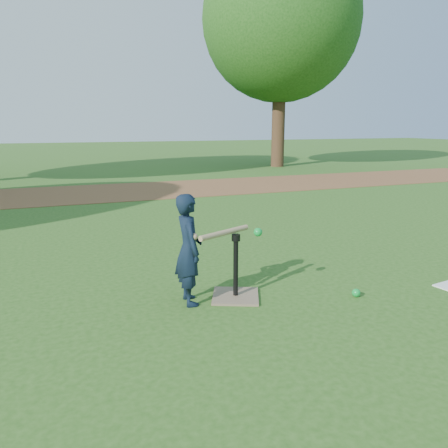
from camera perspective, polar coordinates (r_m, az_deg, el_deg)
name	(u,v)px	position (r m, az deg, el deg)	size (l,w,h in m)	color
ground	(271,307)	(4.01, 6.20, -10.72)	(80.00, 80.00, 0.00)	#285116
dirt_strip	(130,191)	(11.00, -12.18, 4.23)	(24.00, 3.00, 0.01)	brown
child	(189,249)	(3.93, -4.64, -3.34)	(0.37, 0.24, 1.01)	black
wiffle_ball_ground	(356,293)	(4.38, 16.87, -8.60)	(0.08, 0.08, 0.08)	#0D9733
batting_tee	(236,286)	(4.16, 1.53, -8.13)	(0.57, 0.57, 0.61)	#7E6750
swing_action	(229,233)	(3.94, 0.61, -1.18)	(0.69, 0.30, 0.09)	tan
tree_right	(281,21)	(17.72, 7.46, 24.76)	(5.80, 5.80, 8.21)	#382316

